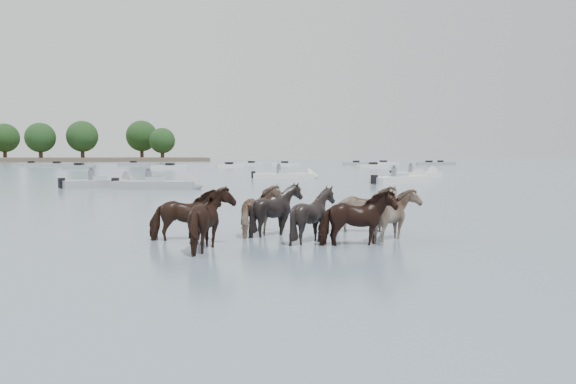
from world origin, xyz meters
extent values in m
plane|color=slate|center=(0.00, 0.00, 0.00)|extent=(400.00, 400.00, 0.00)
imported|color=black|center=(-2.56, 0.20, 0.55)|extent=(1.69, 0.78, 1.43)
imported|color=#806657|center=(-0.53, 0.71, 0.56)|extent=(1.39, 1.57, 1.44)
imported|color=black|center=(-0.22, 0.60, 0.59)|extent=(1.62, 1.51, 1.51)
imported|color=#7C6854|center=(2.14, 0.54, 0.55)|extent=(1.83, 1.15, 1.43)
imported|color=black|center=(-2.00, -1.28, 0.60)|extent=(1.43, 1.62, 1.52)
imported|color=black|center=(0.40, -0.69, 0.58)|extent=(1.41, 1.27, 1.48)
imported|color=black|center=(1.20, -1.48, 0.56)|extent=(1.75, 0.86, 1.45)
imported|color=gray|center=(2.41, -0.97, 0.54)|extent=(1.69, 1.78, 1.41)
sphere|color=black|center=(4.15, 16.15, 0.12)|extent=(0.44, 0.44, 0.44)
cube|color=black|center=(3.90, 16.15, 0.02)|extent=(0.50, 0.22, 0.18)
cube|color=gray|center=(-6.83, 23.05, 0.20)|extent=(4.64, 3.18, 0.55)
cone|color=gray|center=(-4.82, 23.91, 0.20)|extent=(1.45, 1.82, 1.60)
cube|color=#99ADB7|center=(-6.83, 23.05, 0.55)|extent=(1.17, 1.34, 0.35)
cube|color=black|center=(-8.84, 22.20, 0.35)|extent=(0.46, 0.46, 0.60)
cylinder|color=#595966|center=(-7.23, 23.05, 0.75)|extent=(0.36, 0.36, 0.70)
sphere|color=#595966|center=(-7.23, 23.05, 1.20)|extent=(0.24, 0.24, 0.24)
cube|color=gray|center=(-3.37, 20.72, 0.20)|extent=(5.20, 3.14, 0.55)
cone|color=gray|center=(-1.03, 19.91, 0.20)|extent=(1.38, 1.81, 1.60)
cube|color=#99ADB7|center=(-3.37, 20.72, 0.55)|extent=(1.12, 1.32, 0.35)
cube|color=black|center=(-5.70, 21.54, 0.35)|extent=(0.45, 0.45, 0.60)
cylinder|color=#595966|center=(-3.77, 20.72, 0.75)|extent=(0.36, 0.36, 0.70)
sphere|color=#595966|center=(-3.77, 20.72, 1.20)|extent=(0.24, 0.24, 0.24)
cube|color=silver|center=(6.88, 31.93, 0.20)|extent=(5.17, 2.48, 0.55)
cone|color=silver|center=(9.32, 31.48, 0.20)|extent=(1.18, 1.74, 1.60)
cube|color=#99ADB7|center=(6.88, 31.93, 0.55)|extent=(0.99, 1.25, 0.35)
cube|color=black|center=(4.44, 32.39, 0.35)|extent=(0.41, 0.41, 0.60)
cylinder|color=#595966|center=(6.48, 31.93, 0.75)|extent=(0.36, 0.36, 0.70)
sphere|color=#595966|center=(6.48, 31.93, 1.20)|extent=(0.24, 0.24, 0.24)
cube|color=silver|center=(13.47, 23.66, 0.20)|extent=(5.49, 3.90, 0.55)
cone|color=silver|center=(15.85, 24.90, 0.20)|extent=(1.54, 1.83, 1.60)
cube|color=#99ADB7|center=(13.47, 23.66, 0.55)|extent=(1.23, 1.36, 0.35)
cube|color=black|center=(11.10, 22.42, 0.35)|extent=(0.47, 0.47, 0.60)
cylinder|color=#595966|center=(13.07, 23.66, 0.75)|extent=(0.36, 0.36, 0.70)
sphere|color=#595966|center=(13.07, 23.66, 1.20)|extent=(0.24, 0.24, 0.24)
cube|color=silver|center=(18.65, 31.96, 0.20)|extent=(5.03, 2.62, 0.55)
cone|color=silver|center=(20.99, 32.49, 0.20)|extent=(1.23, 1.76, 1.60)
cube|color=#99ADB7|center=(18.65, 31.96, 0.55)|extent=(1.03, 1.27, 0.35)
cube|color=black|center=(16.31, 31.43, 0.35)|extent=(0.42, 0.42, 0.60)
cylinder|color=#595966|center=(18.25, 31.96, 0.75)|extent=(0.36, 0.36, 0.70)
sphere|color=#595966|center=(18.25, 31.96, 1.20)|extent=(0.24, 0.24, 0.24)
cube|color=gray|center=(-24.02, 88.25, 0.22)|extent=(5.59, 1.89, 0.60)
cube|color=black|center=(-24.02, 88.25, 0.60)|extent=(1.07, 1.07, 0.50)
cube|color=gray|center=(-19.11, 82.80, 0.22)|extent=(5.24, 2.33, 0.60)
cube|color=black|center=(-19.11, 82.80, 0.60)|extent=(1.15, 1.15, 0.50)
cube|color=gray|center=(-13.70, 67.08, 0.22)|extent=(4.33, 2.33, 0.60)
cube|color=black|center=(-13.70, 67.08, 0.60)|extent=(1.19, 1.19, 0.50)
cube|color=gray|center=(-7.48, 87.65, 0.22)|extent=(5.21, 2.70, 0.60)
cube|color=black|center=(-7.48, 87.65, 0.60)|extent=(1.22, 1.22, 0.50)
cube|color=silver|center=(-1.70, 63.07, 0.22)|extent=(5.10, 3.10, 0.60)
cube|color=black|center=(-1.70, 63.07, 0.60)|extent=(1.28, 1.28, 0.50)
cube|color=silver|center=(6.90, 69.13, 0.22)|extent=(4.28, 2.36, 0.60)
cube|color=black|center=(6.90, 69.13, 0.60)|extent=(1.20, 1.20, 0.50)
cube|color=silver|center=(12.11, 80.60, 0.22)|extent=(4.57, 3.13, 0.60)
cube|color=black|center=(12.11, 80.60, 0.60)|extent=(1.32, 1.32, 0.50)
cube|color=silver|center=(17.17, 77.64, 0.22)|extent=(4.85, 1.87, 0.60)
cube|color=black|center=(17.17, 77.64, 0.60)|extent=(1.08, 1.08, 0.50)
cube|color=silver|center=(27.22, 63.53, 0.22)|extent=(4.49, 1.64, 0.60)
cube|color=black|center=(27.22, 63.53, 0.60)|extent=(1.03, 1.03, 0.50)
cube|color=gray|center=(31.17, 81.79, 0.22)|extent=(4.62, 1.79, 0.60)
cube|color=black|center=(31.17, 81.79, 0.60)|extent=(1.06, 1.06, 0.50)
cube|color=silver|center=(37.22, 83.85, 0.22)|extent=(6.18, 2.82, 0.60)
cube|color=black|center=(37.22, 83.85, 0.60)|extent=(1.20, 1.20, 0.50)
cube|color=gray|center=(44.43, 80.00, 0.22)|extent=(4.48, 1.62, 0.60)
cube|color=black|center=(44.43, 80.00, 0.60)|extent=(1.03, 1.03, 0.50)
cube|color=gray|center=(47.60, 81.72, 0.22)|extent=(5.63, 3.06, 0.60)
cube|color=black|center=(47.60, 81.72, 0.60)|extent=(1.25, 1.25, 0.50)
cylinder|color=#382619|center=(-44.78, 156.71, 1.79)|extent=(1.00, 1.00, 3.58)
sphere|color=black|center=(-44.78, 156.71, 6.46)|extent=(7.95, 7.95, 7.95)
cylinder|color=#382619|center=(-32.81, 142.54, 1.72)|extent=(1.00, 1.00, 3.44)
sphere|color=black|center=(-32.81, 142.54, 6.21)|extent=(7.64, 7.64, 7.64)
cylinder|color=#382619|center=(-22.73, 143.75, 1.84)|extent=(1.00, 1.00, 3.67)
sphere|color=black|center=(-22.73, 143.75, 6.63)|extent=(8.16, 8.16, 8.16)
cylinder|color=#382619|center=(-7.83, 153.22, 1.98)|extent=(1.00, 1.00, 3.95)
sphere|color=black|center=(-7.83, 153.22, 7.13)|extent=(8.78, 8.78, 8.78)
cylinder|color=#382619|center=(-2.15, 143.53, 1.55)|extent=(1.00, 1.00, 3.11)
sphere|color=black|center=(-2.15, 143.53, 5.61)|extent=(6.90, 6.90, 6.90)
camera|label=1|loc=(-3.15, -13.49, 2.10)|focal=35.14mm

